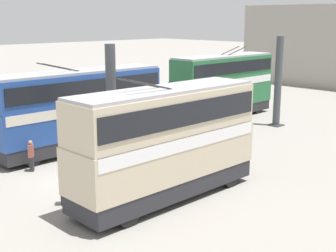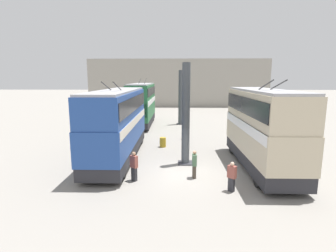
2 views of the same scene
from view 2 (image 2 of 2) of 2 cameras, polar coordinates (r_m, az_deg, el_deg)
ground_plane at (r=15.97m, az=4.07°, el=-10.49°), size 240.00×240.00×0.00m
depot_back_wall at (r=52.52m, az=2.27°, el=9.28°), size 0.50×36.00×9.48m
support_column_near at (r=17.16m, az=3.90°, el=2.08°), size 0.95×0.95×6.67m
support_column_far at (r=32.52m, az=2.75°, el=5.97°), size 0.95×0.95×6.67m
bus_left_near at (r=17.42m, az=19.81°, el=0.40°), size 9.35×2.54×5.62m
bus_right_mid at (r=18.89m, az=-10.86°, el=1.32°), size 11.07×2.54×5.49m
bus_right_far at (r=32.23m, az=-5.75°, el=5.29°), size 9.97×2.54×5.67m
person_aisle_foreground at (r=15.22m, az=5.76°, el=-8.17°), size 0.42×0.24×1.62m
person_aisle_midway at (r=24.81m, az=3.88°, el=-0.66°), size 0.48×0.43×1.79m
person_by_left_row at (r=13.80m, az=13.72°, el=-10.54°), size 0.46×0.47×1.56m
person_by_right_row at (r=14.84m, az=-7.41°, el=-8.55°), size 0.45×0.48×1.68m
oil_drum at (r=21.96m, az=-1.14°, el=-3.55°), size 0.55×0.55×0.81m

